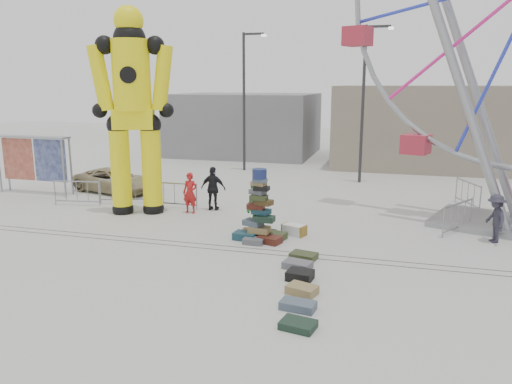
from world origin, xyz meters
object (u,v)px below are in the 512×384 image
(barricade_dummy_b, at_px, (123,191))
(pedestrian_red, at_px, (190,193))
(lamp_post_left, at_px, (245,95))
(steamer_trunk, at_px, (294,230))
(lamp_post_right, at_px, (365,97))
(crash_test_dummy, at_px, (133,104))
(pedestrian_black, at_px, (213,189))
(pedestrian_grey, at_px, (495,218))
(barricade_wheel_front, at_px, (458,217))
(barricade_wheel_back, at_px, (468,194))
(pedestrian_green, at_px, (256,209))
(banner_scaffold, at_px, (33,151))
(parked_suv, at_px, (114,180))
(barricade_dummy_a, at_px, (77,193))
(barricade_dummy_c, at_px, (175,195))
(suitcase_tower, at_px, (260,220))

(barricade_dummy_b, distance_m, pedestrian_red, 3.54)
(lamp_post_left, distance_m, steamer_trunk, 14.02)
(lamp_post_right, relative_size, crash_test_dummy, 0.97)
(crash_test_dummy, xyz_separation_m, pedestrian_black, (2.79, 1.25, -3.45))
(pedestrian_grey, bearing_deg, lamp_post_left, -148.17)
(barricade_wheel_front, height_order, pedestrian_red, pedestrian_red)
(barricade_dummy_b, height_order, barricade_wheel_front, same)
(barricade_dummy_b, height_order, pedestrian_red, pedestrian_red)
(barricade_wheel_back, height_order, pedestrian_green, pedestrian_green)
(lamp_post_left, height_order, barricade_dummy_b, lamp_post_left)
(lamp_post_right, xyz_separation_m, pedestrian_black, (-5.50, -7.66, -3.58))
(steamer_trunk, height_order, pedestrian_green, pedestrian_green)
(crash_test_dummy, bearing_deg, banner_scaffold, 143.02)
(steamer_trunk, height_order, parked_suv, parked_suv)
(crash_test_dummy, xyz_separation_m, barricade_wheel_back, (13.00, 4.66, -3.80))
(steamer_trunk, distance_m, barricade_dummy_a, 9.99)
(steamer_trunk, relative_size, barricade_dummy_c, 0.39)
(pedestrian_black, bearing_deg, pedestrian_grey, 172.00)
(barricade_wheel_front, distance_m, pedestrian_green, 7.08)
(lamp_post_right, height_order, pedestrian_grey, lamp_post_right)
(banner_scaffold, xyz_separation_m, barricade_wheel_back, (19.45, 2.68, -1.51))
(pedestrian_red, xyz_separation_m, parked_suv, (-5.10, 2.71, -0.25))
(lamp_post_right, distance_m, steamer_trunk, 11.18)
(pedestrian_black, bearing_deg, barricade_dummy_b, -0.06)
(banner_scaffold, bearing_deg, suitcase_tower, -18.14)
(pedestrian_green, xyz_separation_m, parked_suv, (-8.41, 4.64, -0.29))
(pedestrian_black, bearing_deg, lamp_post_right, -125.19)
(lamp_post_left, distance_m, pedestrian_red, 11.01)
(barricade_wheel_front, bearing_deg, crash_test_dummy, 125.08)
(barricade_dummy_a, relative_size, barricade_dummy_c, 1.00)
(barricade_dummy_a, height_order, pedestrian_black, pedestrian_black)
(lamp_post_left, relative_size, barricade_dummy_a, 4.00)
(barricade_dummy_a, relative_size, pedestrian_grey, 1.23)
(lamp_post_left, relative_size, barricade_dummy_b, 4.00)
(barricade_dummy_a, distance_m, barricade_dummy_c, 4.28)
(barricade_dummy_c, height_order, pedestrian_grey, pedestrian_grey)
(banner_scaffold, relative_size, pedestrian_green, 2.19)
(parked_suv, bearing_deg, crash_test_dummy, -122.01)
(crash_test_dummy, relative_size, barricade_wheel_back, 4.13)
(pedestrian_red, bearing_deg, barricade_wheel_back, 22.09)
(barricade_dummy_c, relative_size, pedestrian_green, 1.16)
(pedestrian_black, bearing_deg, pedestrian_red, 43.90)
(suitcase_tower, relative_size, barricade_dummy_a, 1.21)
(pedestrian_red, bearing_deg, barricade_dummy_a, -177.16)
(banner_scaffold, distance_m, barricade_dummy_c, 7.72)
(lamp_post_right, xyz_separation_m, barricade_dummy_c, (-7.21, -7.75, -3.93))
(pedestrian_green, relative_size, pedestrian_grey, 1.07)
(barricade_wheel_back, relative_size, parked_suv, 0.49)
(banner_scaffold, xyz_separation_m, pedestrian_green, (11.81, -3.36, -1.19))
(crash_test_dummy, bearing_deg, barricade_dummy_b, 117.44)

